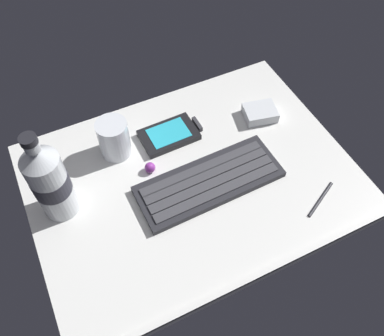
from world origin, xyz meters
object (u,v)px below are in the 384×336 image
Objects in this scene: water_bottle at (49,181)px; charger_block at (260,113)px; handheld_device at (172,134)px; keyboard at (209,181)px; trackball_mouse at (150,168)px; juice_cup at (114,139)px; stylus_pen at (321,199)px.

water_bottle is 46.96cm from charger_block.
charger_block is (20.12, -3.37, 0.47)cm from handheld_device.
keyboard is at bearing -148.85° from charger_block.
charger_block reaches higher than keyboard.
charger_block is 3.18× the size of trackball_mouse.
juice_cup is at bearing 171.89° from charger_block.
keyboard is 21.52cm from charger_block.
trackball_mouse reaches higher than stylus_pen.
water_bottle is at bearing 129.40° from stylus_pen.
juice_cup reaches higher than stylus_pen.
water_bottle reaches higher than keyboard.
handheld_device is 5.88× the size of trackball_mouse.
trackball_mouse reaches higher than keyboard.
juice_cup is (-12.08, 1.21, 3.18)cm from handheld_device.
keyboard is 13.29× the size of trackball_mouse.
water_bottle reaches higher than stylus_pen.
charger_block is (32.20, -4.59, -2.71)cm from juice_cup.
charger_block reaches higher than handheld_device.
handheld_device is at bearing -5.74° from juice_cup.
keyboard is at bearing -40.51° from trackball_mouse.
juice_cup is at bearing 174.26° from handheld_device.
juice_cup is 32.64cm from charger_block.
handheld_device is 1.85× the size of charger_block.
handheld_device is 0.62× the size of water_bottle.
juice_cup reaches higher than handheld_device.
stylus_pen is (17.77, -12.69, -0.46)cm from keyboard.
water_bottle is 50.51cm from stylus_pen.
charger_block reaches higher than stylus_pen.
keyboard is at bearing -83.31° from handheld_device.
stylus_pen is (45.51, -20.12, -8.66)cm from water_bottle.
juice_cup is 17.02cm from water_bottle.
trackball_mouse is at bearing 1.77° from water_bottle.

